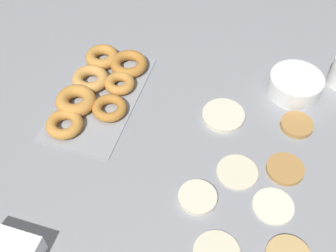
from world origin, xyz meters
name	(u,v)px	position (x,y,z in m)	size (l,w,h in m)	color
ground_plane	(196,168)	(0.00, 0.00, 0.00)	(3.00, 3.00, 0.00)	gray
pancake_0	(237,172)	(-0.02, 0.10, 0.00)	(0.10, 0.10, 0.01)	beige
pancake_1	(223,115)	(-0.18, 0.03, 0.01)	(0.11, 0.11, 0.01)	beige
pancake_2	(285,169)	(-0.06, 0.20, 0.01)	(0.09, 0.09, 0.01)	#B27F42
pancake_3	(273,206)	(0.05, 0.19, 0.00)	(0.09, 0.09, 0.01)	silver
pancake_4	(217,252)	(0.19, 0.10, 0.00)	(0.10, 0.10, 0.01)	beige
pancake_5	(198,197)	(0.08, 0.02, 0.01)	(0.09, 0.09, 0.01)	beige
pancake_7	(297,125)	(-0.20, 0.22, 0.01)	(0.08, 0.08, 0.01)	#B27F42
donut_tray	(98,88)	(-0.16, -0.32, 0.02)	(0.38, 0.20, 0.04)	#93969B
batter_bowl	(295,85)	(-0.32, 0.19, 0.03)	(0.14, 0.14, 0.06)	white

